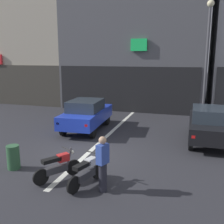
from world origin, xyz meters
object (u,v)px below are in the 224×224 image
car_black_parked_kerbside (210,124)px  car_white_down_street (170,92)px  motorcycle_white_row_left_mid (87,171)px  motorcycle_red_row_leftmost (58,166)px  person_by_motorcycles (103,164)px  street_lamp (207,53)px  car_blue_crossing_near (86,114)px  trash_bin (13,157)px

car_black_parked_kerbside → car_white_down_street: 11.11m
car_black_parked_kerbside → motorcycle_white_row_left_mid: (-3.76, -5.45, -0.43)m
car_white_down_street → motorcycle_red_row_leftmost: bearing=-97.4°
car_black_parked_kerbside → person_by_motorcycles: bearing=-119.5°
motorcycle_red_row_leftmost → person_by_motorcycles: person_by_motorcycles is taller
street_lamp → person_by_motorcycles: (-2.96, -8.17, -3.21)m
motorcycle_white_row_left_mid → car_blue_crossing_near: bearing=112.6°
motorcycle_red_row_leftmost → trash_bin: (-1.90, 0.28, -0.03)m
trash_bin → motorcycle_red_row_leftmost: bearing=-8.5°
motorcycle_white_row_left_mid → car_white_down_street: bearing=86.2°
car_blue_crossing_near → person_by_motorcycles: person_by_motorcycles is taller
motorcycle_red_row_leftmost → trash_bin: size_ratio=1.69×
car_blue_crossing_near → car_white_down_street: bearing=71.6°
person_by_motorcycles → trash_bin: 3.57m
car_blue_crossing_near → motorcycle_white_row_left_mid: car_blue_crossing_near is taller
trash_bin → car_white_down_street: bearing=75.8°
trash_bin → car_black_parked_kerbside: bearing=37.2°
car_white_down_street → trash_bin: bearing=-104.2°
street_lamp → motorcycle_white_row_left_mid: street_lamp is taller
motorcycle_red_row_leftmost → car_black_parked_kerbside: bearing=48.2°
car_black_parked_kerbside → car_white_down_street: bearing=103.9°
car_blue_crossing_near → trash_bin: bearing=-95.6°
street_lamp → car_white_down_street: bearing=106.6°
street_lamp → motorcycle_red_row_leftmost: size_ratio=4.65×
car_blue_crossing_near → car_black_parked_kerbside: bearing=-2.9°
motorcycle_red_row_leftmost → person_by_motorcycles: size_ratio=0.86×
car_blue_crossing_near → motorcycle_red_row_leftmost: (1.37, -5.66, -0.43)m
car_white_down_street → trash_bin: 16.36m
street_lamp → car_black_parked_kerbside: bearing=-84.9°
car_white_down_street → motorcycle_white_row_left_mid: 16.27m
car_black_parked_kerbside → motorcycle_red_row_leftmost: bearing=-131.8°
car_blue_crossing_near → person_by_motorcycles: size_ratio=2.50×
motorcycle_white_row_left_mid → person_by_motorcycles: (0.58, -0.18, 0.40)m
street_lamp → car_blue_crossing_near: bearing=-159.4°
street_lamp → person_by_motorcycles: 9.26m
car_white_down_street → car_blue_crossing_near: bearing=-108.4°
street_lamp → trash_bin: street_lamp is taller
street_lamp → motorcycle_white_row_left_mid: bearing=-113.9°
street_lamp → motorcycle_white_row_left_mid: (-3.54, -7.99, -3.61)m
car_white_down_street → motorcycle_white_row_left_mid: size_ratio=2.60×
person_by_motorcycles → motorcycle_white_row_left_mid: bearing=162.4°
car_black_parked_kerbside → motorcycle_red_row_leftmost: 7.19m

